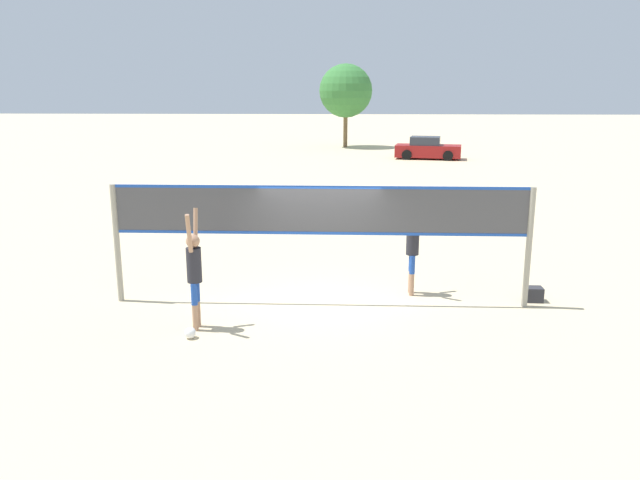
{
  "coord_description": "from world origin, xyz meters",
  "views": [
    {
      "loc": [
        0.54,
        -12.55,
        4.45
      ],
      "look_at": [
        0.0,
        0.0,
        1.39
      ],
      "focal_mm": 35.0,
      "sensor_mm": 36.0,
      "label": 1
    }
  ],
  "objects_px": {
    "volleyball": "(190,333)",
    "player_blocker": "(413,242)",
    "parked_car_near": "(428,149)",
    "tree_left_cluster": "(346,91)",
    "volleyball_net": "(320,220)",
    "player_spiker": "(194,267)",
    "gear_bag": "(533,294)"
  },
  "relations": [
    {
      "from": "parked_car_near",
      "to": "tree_left_cluster",
      "type": "relative_size",
      "value": 0.7
    },
    {
      "from": "volleyball",
      "to": "player_blocker",
      "type": "bearing_deg",
      "value": 32.44
    },
    {
      "from": "tree_left_cluster",
      "to": "volleyball",
      "type": "bearing_deg",
      "value": -94.02
    },
    {
      "from": "player_spiker",
      "to": "volleyball",
      "type": "xyz_separation_m",
      "value": [
        -0.01,
        -0.49,
        -1.11
      ]
    },
    {
      "from": "player_blocker",
      "to": "parked_car_near",
      "type": "xyz_separation_m",
      "value": [
        3.76,
        27.52,
        -0.54
      ]
    },
    {
      "from": "volleyball_net",
      "to": "gear_bag",
      "type": "distance_m",
      "value": 4.88
    },
    {
      "from": "volleyball",
      "to": "parked_car_near",
      "type": "distance_m",
      "value": 31.3
    },
    {
      "from": "parked_car_near",
      "to": "tree_left_cluster",
      "type": "xyz_separation_m",
      "value": [
        -5.35,
        8.18,
        3.62
      ]
    },
    {
      "from": "parked_car_near",
      "to": "tree_left_cluster",
      "type": "distance_m",
      "value": 10.42
    },
    {
      "from": "tree_left_cluster",
      "to": "player_blocker",
      "type": "bearing_deg",
      "value": -87.46
    },
    {
      "from": "volleyball",
      "to": "player_spiker",
      "type": "bearing_deg",
      "value": 89.15
    },
    {
      "from": "player_spiker",
      "to": "tree_left_cluster",
      "type": "relative_size",
      "value": 0.36
    },
    {
      "from": "parked_car_near",
      "to": "volleyball_net",
      "type": "bearing_deg",
      "value": -91.25
    },
    {
      "from": "player_spiker",
      "to": "volleyball",
      "type": "relative_size",
      "value": 10.84
    },
    {
      "from": "parked_car_near",
      "to": "volleyball",
      "type": "bearing_deg",
      "value": -94.63
    },
    {
      "from": "volleyball",
      "to": "parked_car_near",
      "type": "height_order",
      "value": "parked_car_near"
    },
    {
      "from": "player_spiker",
      "to": "tree_left_cluster",
      "type": "xyz_separation_m",
      "value": [
        2.69,
        37.94,
        3.05
      ]
    },
    {
      "from": "volleyball",
      "to": "parked_car_near",
      "type": "relative_size",
      "value": 0.05
    },
    {
      "from": "volleyball",
      "to": "parked_car_near",
      "type": "bearing_deg",
      "value": 75.1
    },
    {
      "from": "player_spiker",
      "to": "parked_car_near",
      "type": "relative_size",
      "value": 0.52
    },
    {
      "from": "volleyball",
      "to": "gear_bag",
      "type": "distance_m",
      "value": 7.25
    },
    {
      "from": "volleyball_net",
      "to": "player_spiker",
      "type": "relative_size",
      "value": 3.81
    },
    {
      "from": "parked_car_near",
      "to": "gear_bag",
      "type": "bearing_deg",
      "value": -82.16
    },
    {
      "from": "gear_bag",
      "to": "tree_left_cluster",
      "type": "xyz_separation_m",
      "value": [
        -4.16,
        36.08,
        4.11
      ]
    },
    {
      "from": "volleyball_net",
      "to": "volleyball",
      "type": "xyz_separation_m",
      "value": [
        -2.29,
        -2.0,
        -1.7
      ]
    },
    {
      "from": "parked_car_near",
      "to": "tree_left_cluster",
      "type": "height_order",
      "value": "tree_left_cluster"
    },
    {
      "from": "gear_bag",
      "to": "tree_left_cluster",
      "type": "distance_m",
      "value": 36.55
    },
    {
      "from": "player_blocker",
      "to": "tree_left_cluster",
      "type": "relative_size",
      "value": 0.35
    },
    {
      "from": "volleyball",
      "to": "volleyball_net",
      "type": "bearing_deg",
      "value": 41.19
    },
    {
      "from": "volleyball_net",
      "to": "tree_left_cluster",
      "type": "bearing_deg",
      "value": 89.36
    },
    {
      "from": "volleyball_net",
      "to": "player_blocker",
      "type": "relative_size",
      "value": 3.9
    },
    {
      "from": "parked_car_near",
      "to": "tree_left_cluster",
      "type": "bearing_deg",
      "value": 133.42
    }
  ]
}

